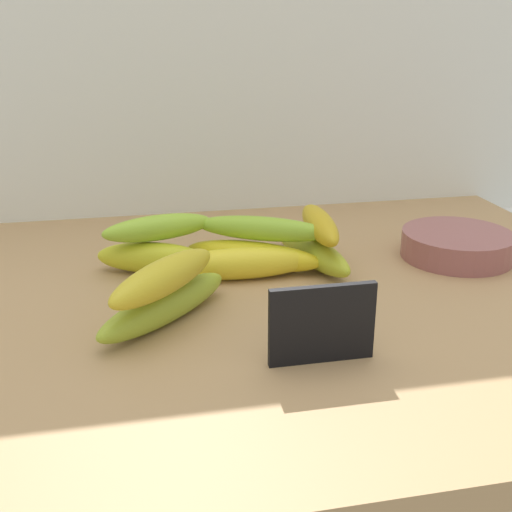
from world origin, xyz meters
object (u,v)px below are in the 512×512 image
Objects in this scene: banana_1 at (253,256)px; banana_7 at (262,229)px; chalkboard_sign at (322,327)px; banana_0 at (152,258)px; banana_5 at (158,228)px; banana_3 at (312,251)px; fruit_bowl at (457,245)px; banana_4 at (165,305)px; banana_2 at (240,264)px; banana_8 at (320,225)px; banana_6 at (164,277)px.

banana_7 reaches higher than banana_1.
chalkboard_sign reaches higher than banana_0.
banana_5 is at bearing 44.27° from banana_0.
banana_3 is 1.24× the size of banana_5.
fruit_bowl is 30.23cm from banana_1.
banana_4 is (0.70, -15.57, -0.09)cm from banana_0.
chalkboard_sign is at bearing -79.95° from banana_2.
banana_4 is 1.29× the size of banana_8.
banana_0 is 15.71cm from banana_7.
banana_2 is 12.50cm from banana_5.
chalkboard_sign reaches higher than banana_6.
banana_8 is (22.66, 15.17, -0.14)cm from banana_6.
banana_6 is (-0.44, -18.07, 0.06)cm from banana_5.
banana_6 is at bearing -162.19° from fruit_bowl.
banana_2 reaches higher than banana_4.
chalkboard_sign is at bearing -35.84° from banana_6.
banana_8 is at bearing 13.19° from banana_2.
banana_6 is (-14.99, 10.82, 2.29)cm from chalkboard_sign.
banana_5 is 18.08cm from banana_6.
banana_5 is (1.10, 1.07, 3.93)cm from banana_0.
banana_8 is at bearing 31.29° from banana_4.
banana_6 is at bearing -87.80° from banana_0.
chalkboard_sign reaches higher than banana_4.
banana_2 reaches higher than fruit_bowl.
banana_1 is 1.02× the size of banana_3.
banana_1 is 10.32cm from banana_8.
banana_1 is at bearing -178.28° from banana_3.
banana_0 is at bearing 176.00° from fruit_bowl.
fruit_bowl is at bearing -5.52° from banana_5.
banana_5 is at bearing 88.59° from banana_6.
banana_5 is at bearing 172.57° from banana_8.
banana_7 reaches higher than fruit_bowl.
chalkboard_sign is 19.41cm from banana_4.
banana_1 and banana_4 have the same top height.
banana_5 is 0.81× the size of banana_7.
banana_3 is 8.02cm from banana_7.
banana_4 is 4.33cm from banana_6.
banana_3 is at bearing 35.60° from banana_6.
chalkboard_sign is 0.69× the size of fruit_bowl.
banana_2 is (-2.27, -2.88, 0.12)cm from banana_1.
fruit_bowl is at bearing 16.10° from banana_4.
banana_6 is (0.65, -17.00, 3.99)cm from banana_0.
banana_4 is 1.19× the size of banana_6.
banana_7 is (15.24, -1.25, 3.60)cm from banana_0.
banana_0 is 0.80× the size of banana_3.
banana_4 is 20.74cm from banana_7.
banana_1 is at bearing 46.61° from banana_4.
banana_7 is (14.54, 14.33, 3.69)cm from banana_4.
banana_5 reaches higher than banana_2.
banana_3 reaches higher than banana_1.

